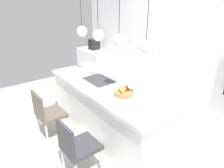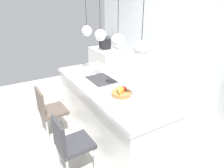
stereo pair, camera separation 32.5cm
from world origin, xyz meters
name	(u,v)px [view 2 (the right image)]	position (x,y,z in m)	size (l,w,h in m)	color
floor	(109,132)	(0.00, 0.00, 0.00)	(6.60, 6.60, 0.00)	#BCB7AD
back_wall	(182,51)	(0.00, 1.65, 1.30)	(6.00, 0.10, 2.60)	white
kitchen_island	(109,109)	(0.00, 0.00, 0.47)	(2.50, 0.92, 0.94)	white
sink_basin	(101,80)	(-0.27, 0.00, 0.93)	(0.56, 0.40, 0.02)	#2D2D30
faucet	(112,70)	(-0.27, 0.21, 1.08)	(0.02, 0.17, 0.22)	silver
fruit_bowl	(121,92)	(0.43, -0.04, 0.99)	(0.29, 0.29, 0.16)	#9E6B38
side_counter	(106,64)	(-2.40, 1.28, 0.44)	(1.10, 0.60, 0.88)	white
coffee_machine	(105,44)	(-2.43, 1.28, 1.04)	(0.20, 0.35, 0.38)	black
chair_near	(49,109)	(-0.52, -0.89, 0.49)	(0.47, 0.44, 0.87)	brown
chair_middle	(70,143)	(0.51, -0.89, 0.49)	(0.43, 0.47, 0.86)	#333338
pendant_light_left	(87,31)	(-0.78, 0.00, 1.71)	(0.19, 0.19, 0.79)	silver
pendant_light_center_left	(100,35)	(-0.26, 0.00, 1.71)	(0.19, 0.19, 0.79)	silver
pendant_light_center_right	(118,40)	(0.26, 0.00, 1.71)	(0.19, 0.19, 0.79)	silver
pendant_light_right	(141,48)	(0.78, 0.00, 1.71)	(0.19, 0.19, 0.79)	silver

